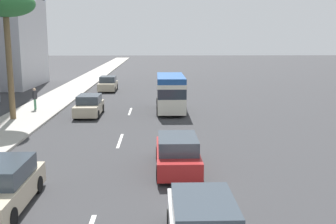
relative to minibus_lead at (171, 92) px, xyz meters
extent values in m
plane|color=#38383A|center=(5.22, 3.25, -1.59)|extent=(198.00, 198.00, 0.00)
cube|color=#B2ADA3|center=(5.22, 10.71, -1.52)|extent=(162.00, 3.78, 0.15)
cube|color=silver|center=(-9.27, 3.25, -1.59)|extent=(3.20, 0.16, 0.01)
cube|color=silver|center=(0.08, 3.25, -1.59)|extent=(3.20, 0.16, 0.01)
cube|color=silver|center=(0.00, 0.00, -0.24)|extent=(6.03, 2.11, 2.24)
cube|color=#1E4C93|center=(0.00, 0.00, 1.09)|extent=(6.03, 2.11, 0.43)
cube|color=#28333D|center=(0.00, 0.00, 0.19)|extent=(6.05, 2.11, 0.75)
cylinder|color=black|center=(1.75, 1.00, -1.17)|extent=(0.84, 0.26, 0.84)
cylinder|color=black|center=(1.75, -1.00, -1.17)|extent=(0.84, 0.26, 0.84)
cylinder|color=black|center=(-1.75, 1.00, -1.17)|extent=(0.84, 0.26, 0.84)
cylinder|color=black|center=(-1.75, -1.00, -1.17)|extent=(0.84, 0.26, 0.84)
cube|color=beige|center=(12.82, 6.51, -1.02)|extent=(4.15, 1.81, 0.80)
cube|color=#38424C|center=(13.03, 6.51, -0.29)|extent=(2.28, 1.67, 0.65)
cylinder|color=black|center=(11.54, 5.67, -1.27)|extent=(0.64, 0.22, 0.64)
cylinder|color=black|center=(11.54, 7.34, -1.27)|extent=(0.64, 0.22, 0.64)
cylinder|color=black|center=(14.11, 5.67, -1.27)|extent=(0.64, 0.22, 0.64)
cylinder|color=black|center=(14.11, 7.34, -1.27)|extent=(0.64, 0.22, 0.64)
cube|color=beige|center=(-18.45, 6.56, -1.02)|extent=(4.63, 1.86, 0.78)
cube|color=#38424C|center=(-18.22, 6.56, -0.31)|extent=(2.55, 1.71, 0.64)
cylinder|color=black|center=(-19.88, 5.70, -1.27)|extent=(0.64, 0.22, 0.64)
cylinder|color=black|center=(-17.01, 5.70, -1.27)|extent=(0.64, 0.22, 0.64)
cube|color=#38424C|center=(-21.82, -0.08, -0.26)|extent=(2.51, 1.63, 0.67)
cylinder|color=black|center=(-20.17, 0.74, -1.27)|extent=(0.64, 0.22, 0.64)
cylinder|color=black|center=(-20.17, -0.89, -1.27)|extent=(0.64, 0.22, 0.64)
cube|color=#A51E1E|center=(-14.35, 0.22, -1.04)|extent=(4.64, 1.85, 0.76)
cube|color=#38424C|center=(-14.59, 0.22, -0.34)|extent=(2.55, 1.70, 0.62)
cylinder|color=black|center=(-12.92, 1.07, -1.27)|extent=(0.64, 0.22, 0.64)
cylinder|color=black|center=(-12.92, -0.63, -1.27)|extent=(0.64, 0.22, 0.64)
cylinder|color=black|center=(-15.79, 1.07, -1.27)|extent=(0.64, 0.22, 0.64)
cylinder|color=black|center=(-15.79, -0.63, -1.27)|extent=(0.64, 0.22, 0.64)
cube|color=beige|center=(-1.50, 6.27, -1.04)|extent=(4.20, 1.77, 0.76)
cube|color=#38424C|center=(-1.29, 6.27, -0.35)|extent=(2.31, 1.63, 0.62)
cylinder|color=black|center=(-2.80, 5.45, -1.27)|extent=(0.64, 0.22, 0.64)
cylinder|color=black|center=(-2.80, 7.09, -1.27)|extent=(0.64, 0.22, 0.64)
cylinder|color=black|center=(-0.20, 5.45, -1.27)|extent=(0.64, 0.22, 0.64)
cylinder|color=black|center=(-0.20, 7.09, -1.27)|extent=(0.64, 0.22, 0.64)
cylinder|color=#4C8C66|center=(0.29, 10.89, -1.02)|extent=(0.14, 0.14, 0.85)
cylinder|color=#4C8C66|center=(0.45, 10.89, -1.02)|extent=(0.14, 0.14, 0.85)
cube|color=#333338|center=(0.37, 10.89, -0.26)|extent=(0.39, 0.35, 0.67)
sphere|color=beige|center=(0.37, 10.89, 0.19)|extent=(0.23, 0.23, 0.23)
cylinder|color=brown|center=(-3.32, 11.38, 2.25)|extent=(0.41, 0.41, 7.38)
ellipsoid|color=#2D7238|center=(-3.32, 11.38, 6.53)|extent=(3.99, 3.99, 1.80)
camera|label=1|loc=(-31.68, 1.17, 4.24)|focal=42.82mm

